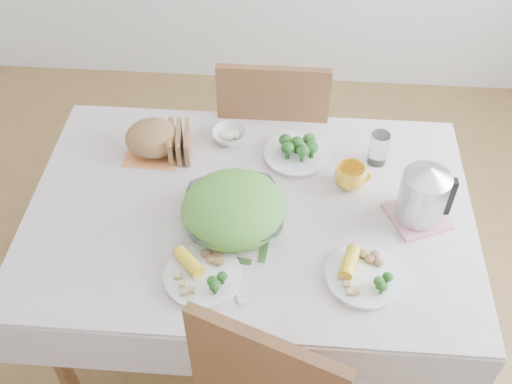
# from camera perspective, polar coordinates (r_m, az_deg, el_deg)

# --- Properties ---
(floor) EXTENTS (3.60, 3.60, 0.00)m
(floor) POSITION_cam_1_polar(r_m,az_deg,el_deg) (2.64, -0.48, -12.61)
(floor) COLOR olive
(floor) RESTS_ON ground
(dining_table) EXTENTS (1.40, 0.90, 0.75)m
(dining_table) POSITION_cam_1_polar(r_m,az_deg,el_deg) (2.33, -0.53, -7.88)
(dining_table) COLOR brown
(dining_table) RESTS_ON floor
(tablecloth) EXTENTS (1.50, 1.00, 0.01)m
(tablecloth) POSITION_cam_1_polar(r_m,az_deg,el_deg) (2.03, -0.61, -1.62)
(tablecloth) COLOR beige
(tablecloth) RESTS_ON dining_table
(chair_far) EXTENTS (0.45, 0.45, 1.00)m
(chair_far) POSITION_cam_1_polar(r_m,az_deg,el_deg) (2.71, 1.69, 4.96)
(chair_far) COLOR brown
(chair_far) RESTS_ON floor
(salad_bowl) EXTENTS (0.38, 0.38, 0.08)m
(salad_bowl) POSITION_cam_1_polar(r_m,az_deg,el_deg) (1.95, -2.12, -2.10)
(salad_bowl) COLOR white
(salad_bowl) RESTS_ON tablecloth
(dinner_plate_left) EXTENTS (0.32, 0.32, 0.02)m
(dinner_plate_left) POSITION_cam_1_polar(r_m,az_deg,el_deg) (1.84, -5.07, -7.97)
(dinner_plate_left) COLOR white
(dinner_plate_left) RESTS_ON tablecloth
(dinner_plate_right) EXTENTS (0.33, 0.33, 0.02)m
(dinner_plate_right) POSITION_cam_1_polar(r_m,az_deg,el_deg) (1.86, 10.23, -7.90)
(dinner_plate_right) COLOR white
(dinner_plate_right) RESTS_ON tablecloth
(broccoli_plate) EXTENTS (0.30, 0.30, 0.02)m
(broccoli_plate) POSITION_cam_1_polar(r_m,az_deg,el_deg) (2.20, 3.87, 3.59)
(broccoli_plate) COLOR beige
(broccoli_plate) RESTS_ON tablecloth
(napkin) EXTENTS (0.21, 0.21, 0.00)m
(napkin) POSITION_cam_1_polar(r_m,az_deg,el_deg) (2.25, -9.65, 3.93)
(napkin) COLOR #EC8448
(napkin) RESTS_ON tablecloth
(bread_loaf) EXTENTS (0.22, 0.21, 0.12)m
(bread_loaf) POSITION_cam_1_polar(r_m,az_deg,el_deg) (2.22, -9.82, 4.99)
(bread_loaf) COLOR brown
(bread_loaf) RESTS_ON napkin
(fruit_bowl) EXTENTS (0.16, 0.16, 0.04)m
(fruit_bowl) POSITION_cam_1_polar(r_m,az_deg,el_deg) (2.26, -2.53, 5.41)
(fruit_bowl) COLOR white
(fruit_bowl) RESTS_ON tablecloth
(yellow_mug) EXTENTS (0.13, 0.13, 0.09)m
(yellow_mug) POSITION_cam_1_polar(r_m,az_deg,el_deg) (2.09, 8.95, 1.49)
(yellow_mug) COLOR yellow
(yellow_mug) RESTS_ON tablecloth
(glass_tumbler) EXTENTS (0.09, 0.09, 0.13)m
(glass_tumbler) POSITION_cam_1_polar(r_m,az_deg,el_deg) (2.18, 11.60, 4.11)
(glass_tumbler) COLOR white
(glass_tumbler) RESTS_ON tablecloth
(pink_tray) EXTENTS (0.23, 0.23, 0.01)m
(pink_tray) POSITION_cam_1_polar(r_m,az_deg,el_deg) (2.06, 15.07, -2.19)
(pink_tray) COLOR #D3818F
(pink_tray) RESTS_ON tablecloth
(electric_kettle) EXTENTS (0.19, 0.19, 0.22)m
(electric_kettle) POSITION_cam_1_polar(r_m,az_deg,el_deg) (1.98, 15.68, -0.03)
(electric_kettle) COLOR #B2B5BA
(electric_kettle) RESTS_ON pink_tray
(fork_left) EXTENTS (0.11, 0.20, 0.00)m
(fork_left) POSITION_cam_1_polar(r_m,az_deg,el_deg) (1.85, -2.30, -8.09)
(fork_left) COLOR silver
(fork_left) RESTS_ON tablecloth
(fork_right) EXTENTS (0.04, 0.21, 0.00)m
(fork_right) POSITION_cam_1_polar(r_m,az_deg,el_deg) (1.94, 1.01, -4.28)
(fork_right) COLOR silver
(fork_right) RESTS_ON tablecloth
(knife) EXTENTS (0.22, 0.04, 0.00)m
(knife) POSITION_cam_1_polar(r_m,az_deg,el_deg) (1.89, -3.64, -6.35)
(knife) COLOR silver
(knife) RESTS_ON tablecloth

